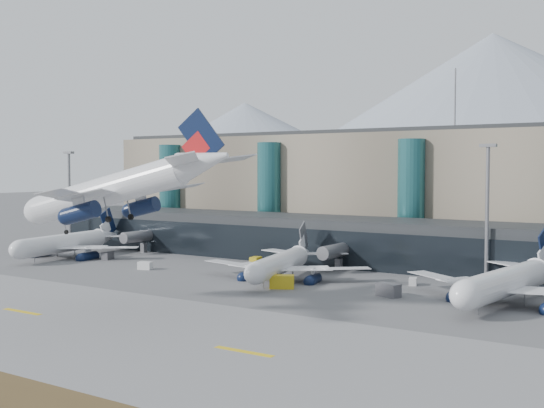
{
  "coord_description": "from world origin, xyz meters",
  "views": [
    {
      "loc": [
        64.89,
        -78.03,
        21.11
      ],
      "look_at": [
        -6.74,
        32.0,
        14.22
      ],
      "focal_mm": 45.0,
      "sensor_mm": 36.0,
      "label": 1
    }
  ],
  "objects_px": {
    "veh_c": "(388,290)",
    "veh_h": "(282,282)",
    "jet_parked_left": "(74,237)",
    "jet_parked_mid": "(285,256)",
    "jet_parked_right": "(515,272)",
    "veh_g": "(413,282)",
    "lightmast_left": "(69,193)",
    "veh_b": "(256,261)",
    "hero_jet": "(127,179)",
    "veh_a": "(145,266)",
    "lightmast_mid": "(487,205)",
    "veh_f": "(108,256)"
  },
  "relations": [
    {
      "from": "veh_f",
      "to": "veh_h",
      "type": "distance_m",
      "value": 55.18
    },
    {
      "from": "lightmast_left",
      "to": "jet_parked_mid",
      "type": "bearing_deg",
      "value": -9.42
    },
    {
      "from": "lightmast_mid",
      "to": "veh_g",
      "type": "height_order",
      "value": "lightmast_mid"
    },
    {
      "from": "hero_jet",
      "to": "jet_parked_right",
      "type": "height_order",
      "value": "hero_jet"
    },
    {
      "from": "jet_parked_mid",
      "to": "veh_g",
      "type": "bearing_deg",
      "value": -89.77
    },
    {
      "from": "hero_jet",
      "to": "veh_c",
      "type": "relative_size",
      "value": 9.82
    },
    {
      "from": "veh_c",
      "to": "lightmast_mid",
      "type": "bearing_deg",
      "value": 82.82
    },
    {
      "from": "veh_a",
      "to": "veh_h",
      "type": "distance_m",
      "value": 36.04
    },
    {
      "from": "lightmast_left",
      "to": "veh_h",
      "type": "distance_m",
      "value": 85.6
    },
    {
      "from": "lightmast_left",
      "to": "veh_c",
      "type": "relative_size",
      "value": 6.54
    },
    {
      "from": "veh_c",
      "to": "hero_jet",
      "type": "bearing_deg",
      "value": -113.9
    },
    {
      "from": "veh_a",
      "to": "veh_f",
      "type": "relative_size",
      "value": 0.95
    },
    {
      "from": "jet_parked_right",
      "to": "veh_h",
      "type": "bearing_deg",
      "value": 112.73
    },
    {
      "from": "veh_c",
      "to": "veh_g",
      "type": "height_order",
      "value": "veh_c"
    },
    {
      "from": "veh_c",
      "to": "veh_f",
      "type": "relative_size",
      "value": 1.29
    },
    {
      "from": "veh_f",
      "to": "veh_g",
      "type": "bearing_deg",
      "value": -101.45
    },
    {
      "from": "lightmast_left",
      "to": "veh_b",
      "type": "bearing_deg",
      "value": -0.4
    },
    {
      "from": "veh_c",
      "to": "veh_g",
      "type": "distance_m",
      "value": 12.59
    },
    {
      "from": "veh_g",
      "to": "jet_parked_left",
      "type": "bearing_deg",
      "value": -103.7
    },
    {
      "from": "hero_jet",
      "to": "veh_b",
      "type": "height_order",
      "value": "hero_jet"
    },
    {
      "from": "lightmast_mid",
      "to": "jet_parked_right",
      "type": "relative_size",
      "value": 0.66
    },
    {
      "from": "veh_b",
      "to": "veh_c",
      "type": "xyz_separation_m",
      "value": [
        39.53,
        -18.99,
        0.25
      ]
    },
    {
      "from": "veh_b",
      "to": "jet_parked_mid",
      "type": "bearing_deg",
      "value": -137.98
    },
    {
      "from": "lightmast_mid",
      "to": "veh_h",
      "type": "distance_m",
      "value": 40.46
    },
    {
      "from": "hero_jet",
      "to": "veh_c",
      "type": "bearing_deg",
      "value": 41.66
    },
    {
      "from": "lightmast_left",
      "to": "veh_g",
      "type": "xyz_separation_m",
      "value": [
        99.65,
        -6.86,
        -13.74
      ]
    },
    {
      "from": "lightmast_left",
      "to": "jet_parked_left",
      "type": "bearing_deg",
      "value": -38.02
    },
    {
      "from": "lightmast_left",
      "to": "veh_g",
      "type": "height_order",
      "value": "lightmast_left"
    },
    {
      "from": "veh_c",
      "to": "veh_h",
      "type": "bearing_deg",
      "value": -154.54
    },
    {
      "from": "veh_b",
      "to": "veh_f",
      "type": "height_order",
      "value": "veh_f"
    },
    {
      "from": "lightmast_left",
      "to": "veh_g",
      "type": "distance_m",
      "value": 100.83
    },
    {
      "from": "lightmast_mid",
      "to": "jet_parked_right",
      "type": "xyz_separation_m",
      "value": [
        8.73,
        -15.42,
        -9.63
      ]
    },
    {
      "from": "jet_parked_mid",
      "to": "veh_f",
      "type": "height_order",
      "value": "jet_parked_mid"
    },
    {
      "from": "jet_parked_left",
      "to": "veh_c",
      "type": "height_order",
      "value": "jet_parked_left"
    },
    {
      "from": "hero_jet",
      "to": "veh_h",
      "type": "bearing_deg",
      "value": 65.86
    },
    {
      "from": "jet_parked_left",
      "to": "jet_parked_mid",
      "type": "bearing_deg",
      "value": -99.3
    },
    {
      "from": "lightmast_mid",
      "to": "veh_c",
      "type": "bearing_deg",
      "value": -113.35
    },
    {
      "from": "veh_a",
      "to": "veh_c",
      "type": "xyz_separation_m",
      "value": [
        54.68,
        -0.29,
        0.28
      ]
    },
    {
      "from": "jet_parked_left",
      "to": "veh_c",
      "type": "bearing_deg",
      "value": -103.87
    },
    {
      "from": "lightmast_left",
      "to": "jet_parked_right",
      "type": "distance_m",
      "value": 119.76
    },
    {
      "from": "jet_parked_left",
      "to": "jet_parked_right",
      "type": "height_order",
      "value": "jet_parked_right"
    },
    {
      "from": "hero_jet",
      "to": "veh_a",
      "type": "distance_m",
      "value": 46.56
    },
    {
      "from": "jet_parked_right",
      "to": "veh_g",
      "type": "distance_m",
      "value": 20.29
    },
    {
      "from": "veh_g",
      "to": "jet_parked_right",
      "type": "bearing_deg",
      "value": 56.21
    },
    {
      "from": "lightmast_left",
      "to": "veh_f",
      "type": "distance_m",
      "value": 32.86
    },
    {
      "from": "jet_parked_mid",
      "to": "jet_parked_right",
      "type": "height_order",
      "value": "jet_parked_right"
    },
    {
      "from": "hero_jet",
      "to": "veh_b",
      "type": "bearing_deg",
      "value": 95.41
    },
    {
      "from": "jet_parked_left",
      "to": "veh_a",
      "type": "distance_m",
      "value": 30.69
    },
    {
      "from": "jet_parked_left",
      "to": "veh_g",
      "type": "xyz_separation_m",
      "value": [
        83.71,
        5.61,
        -4.0
      ]
    },
    {
      "from": "lightmast_left",
      "to": "veh_f",
      "type": "bearing_deg",
      "value": -24.17
    }
  ]
}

